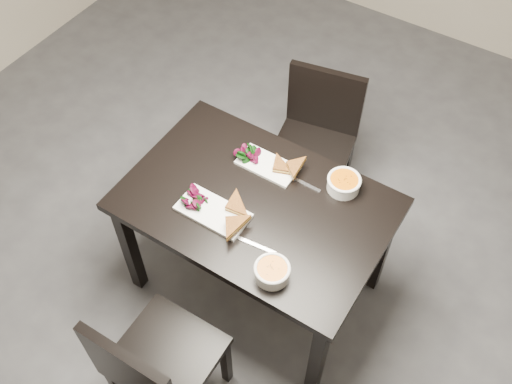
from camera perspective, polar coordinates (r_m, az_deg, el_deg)
ground at (r=3.33m, az=0.76°, el=-6.84°), size 5.00×5.00×0.00m
table at (r=2.71m, az=0.00°, el=-2.18°), size 1.20×0.80×0.75m
chair_near at (r=2.58m, az=-9.98°, el=-16.31°), size 0.43×0.43×0.85m
chair_far at (r=3.28m, az=5.95°, el=5.64°), size 0.49×0.49×0.85m
plate_near at (r=2.59m, az=-4.22°, el=-1.94°), size 0.33×0.16×0.02m
sandwich_near at (r=2.55m, az=-2.88°, el=-1.90°), size 0.18×0.14×0.05m
salad_near at (r=2.61m, az=-6.06°, el=-0.59°), size 0.10×0.09×0.04m
soup_bowl_near at (r=2.39m, az=1.59°, el=-7.74°), size 0.15×0.15×0.07m
cutlery_near at (r=2.50m, az=0.04°, el=-5.23°), size 0.18×0.03×0.00m
plate_far at (r=2.76m, az=1.13°, el=2.63°), size 0.29×0.14×0.01m
sandwich_far at (r=2.70m, az=2.15°, el=2.27°), size 0.17×0.15×0.05m
salad_far at (r=2.77m, az=-0.63°, el=3.83°), size 0.09×0.08×0.04m
soup_bowl_far at (r=2.68m, az=8.58°, el=0.90°), size 0.16×0.16×0.07m
cutlery_far at (r=2.70m, az=4.65°, el=0.89°), size 0.18×0.02×0.00m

